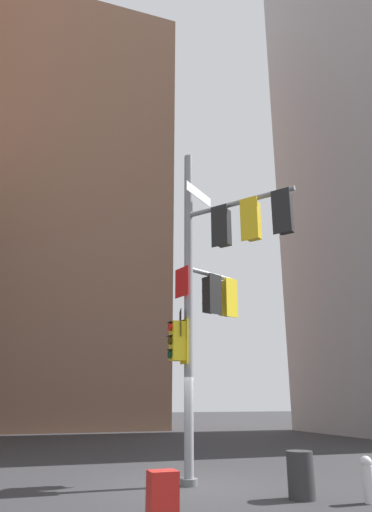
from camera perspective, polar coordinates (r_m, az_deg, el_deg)
The scene contains 6 objects.
ground at distance 12.02m, azimuth 0.37°, elevation -27.06°, with size 120.00×120.00×0.00m, color #2D2D30.
building_mid_block at distance 40.42m, azimuth -15.41°, elevation 4.45°, with size 15.38×15.38×33.46m, color brown.
signal_pole_assembly at distance 12.07m, azimuth 3.48°, elevation -3.14°, with size 2.53×3.51×8.84m.
fire_hydrant at distance 10.71m, azimuth 22.00°, elevation -24.59°, with size 0.33×0.23×0.87m.
newspaper_box at distance 7.84m, azimuth -3.00°, elevation -28.73°, with size 0.45×0.36×0.91m.
trash_bin at distance 10.72m, azimuth 14.30°, elevation -25.23°, with size 0.55×0.55×0.92m, color #2D2D2D.
Camera 1 is at (-3.94, -11.19, 1.97)m, focal length 31.65 mm.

